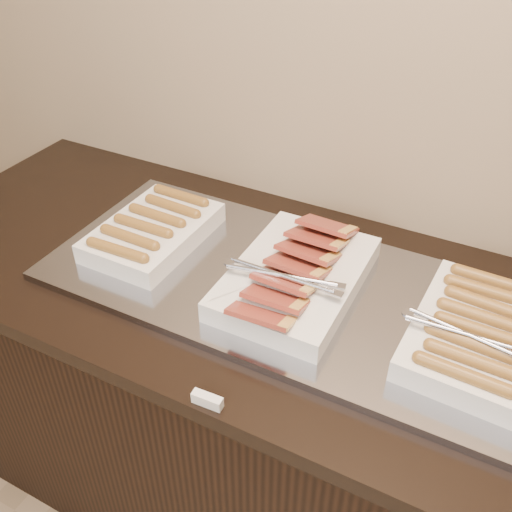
{
  "coord_description": "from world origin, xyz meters",
  "views": [
    {
      "loc": [
        0.38,
        1.22,
        1.74
      ],
      "look_at": [
        -0.09,
        2.13,
        0.97
      ],
      "focal_mm": 40.0,
      "sensor_mm": 36.0,
      "label": 1
    }
  ],
  "objects_px": {
    "warming_tray": "(303,292)",
    "dish_center": "(296,276)",
    "dish_left": "(153,231)",
    "counter": "(286,416)",
    "dish_right": "(477,333)"
  },
  "relations": [
    {
      "from": "warming_tray",
      "to": "dish_center",
      "type": "height_order",
      "value": "dish_center"
    },
    {
      "from": "warming_tray",
      "to": "dish_left",
      "type": "bearing_deg",
      "value": 180.0
    },
    {
      "from": "warming_tray",
      "to": "dish_center",
      "type": "xyz_separation_m",
      "value": [
        -0.02,
        -0.0,
        0.04
      ]
    },
    {
      "from": "counter",
      "to": "dish_right",
      "type": "height_order",
      "value": "dish_right"
    },
    {
      "from": "dish_left",
      "to": "dish_center",
      "type": "xyz_separation_m",
      "value": [
        0.39,
        -0.0,
        0.0
      ]
    },
    {
      "from": "warming_tray",
      "to": "dish_center",
      "type": "distance_m",
      "value": 0.05
    },
    {
      "from": "counter",
      "to": "dish_left",
      "type": "xyz_separation_m",
      "value": [
        -0.38,
        0.0,
        0.5
      ]
    },
    {
      "from": "warming_tray",
      "to": "dish_center",
      "type": "bearing_deg",
      "value": -170.09
    },
    {
      "from": "dish_left",
      "to": "dish_center",
      "type": "height_order",
      "value": "dish_center"
    },
    {
      "from": "counter",
      "to": "warming_tray",
      "type": "relative_size",
      "value": 1.72
    },
    {
      "from": "counter",
      "to": "dish_center",
      "type": "relative_size",
      "value": 4.89
    },
    {
      "from": "counter",
      "to": "dish_left",
      "type": "bearing_deg",
      "value": 180.0
    },
    {
      "from": "dish_left",
      "to": "dish_right",
      "type": "height_order",
      "value": "dish_right"
    },
    {
      "from": "dish_right",
      "to": "counter",
      "type": "bearing_deg",
      "value": -178.09
    },
    {
      "from": "dish_center",
      "to": "dish_right",
      "type": "xyz_separation_m",
      "value": [
        0.39,
        -0.0,
        0.0
      ]
    }
  ]
}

